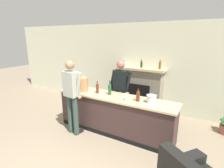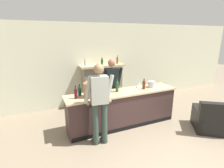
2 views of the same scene
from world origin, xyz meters
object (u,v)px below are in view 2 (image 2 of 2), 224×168
at_px(wine_bottle_burgundy_dark, 80,90).
at_px(person_bartender, 112,87).
at_px(fireplace_stone, 102,84).
at_px(wine_glass_by_dispenser, 139,84).
at_px(armchair_black, 212,121).
at_px(ice_bucket_steel, 152,84).
at_px(wine_bottle_riesling_slim, 106,89).
at_px(copper_dispenser, 89,88).
at_px(wine_bottle_chardonnay_pale, 117,86).
at_px(wine_bottle_rose_blush, 76,93).
at_px(wine_glass_back_row, 137,86).
at_px(potted_plant_corner, 163,91).
at_px(person_customer, 99,101).
at_px(wine_bottle_merlot_tall, 144,84).

bearing_deg(wine_bottle_burgundy_dark, person_bartender, 18.25).
height_order(fireplace_stone, wine_glass_by_dispenser, fireplace_stone).
xyz_separation_m(fireplace_stone, armchair_black, (1.90, -2.82, -0.44)).
bearing_deg(ice_bucket_steel, armchair_black, -49.12).
distance_m(fireplace_stone, wine_bottle_riesling_slim, 1.76).
xyz_separation_m(copper_dispenser, wine_bottle_chardonnay_pale, (0.76, 0.09, -0.06)).
bearing_deg(ice_bucket_steel, person_bartender, 154.00).
xyz_separation_m(wine_bottle_rose_blush, wine_glass_back_row, (1.58, -0.09, -0.01)).
height_order(fireplace_stone, wine_bottle_riesling_slim, fireplace_stone).
distance_m(potted_plant_corner, wine_bottle_chardonnay_pale, 3.03).
bearing_deg(person_bartender, potted_plant_corner, 18.05).
bearing_deg(wine_bottle_chardonnay_pale, fireplace_stone, 83.21).
xyz_separation_m(fireplace_stone, person_bartender, (-0.14, -1.13, 0.25)).
distance_m(person_bartender, ice_bucket_steel, 1.11).
height_order(person_bartender, copper_dispenser, person_bartender).
bearing_deg(person_customer, potted_plant_corner, 29.57).
distance_m(copper_dispenser, wine_bottle_chardonnay_pale, 0.76).
height_order(copper_dispenser, wine_glass_back_row, copper_dispenser).
distance_m(wine_bottle_rose_blush, wine_bottle_burgundy_dark, 0.24).
bearing_deg(copper_dispenser, wine_bottle_riesling_slim, 3.84).
bearing_deg(ice_bucket_steel, wine_bottle_burgundy_dark, 175.42).
xyz_separation_m(wine_bottle_rose_blush, wine_bottle_chardonnay_pale, (1.07, 0.06, 0.01)).
relative_size(potted_plant_corner, wine_bottle_chardonnay_pale, 1.99).
bearing_deg(person_bartender, wine_bottle_riesling_slim, -126.30).
relative_size(fireplace_stone, wine_bottle_chardonnay_pale, 4.88).
relative_size(person_customer, wine_bottle_riesling_slim, 5.82).
distance_m(person_bartender, wine_glass_back_row, 0.77).
height_order(potted_plant_corner, wine_bottle_merlot_tall, wine_bottle_merlot_tall).
relative_size(armchair_black, person_bartender, 0.65).
bearing_deg(potted_plant_corner, wine_bottle_riesling_slim, -155.35).
bearing_deg(copper_dispenser, armchair_black, -21.91).
relative_size(person_customer, wine_bottle_merlot_tall, 6.43).
relative_size(person_customer, person_bartender, 1.04).
bearing_deg(potted_plant_corner, fireplace_stone, 172.92).
bearing_deg(wine_bottle_merlot_tall, armchair_black, -41.04).
bearing_deg(wine_glass_by_dispenser, copper_dispenser, -174.04).
height_order(fireplace_stone, wine_glass_back_row, fireplace_stone).
bearing_deg(copper_dispenser, fireplace_stone, 60.50).
distance_m(armchair_black, person_customer, 2.95).
height_order(armchair_black, person_customer, person_customer).
relative_size(armchair_black, copper_dispenser, 2.65).
bearing_deg(person_bartender, wine_bottle_burgundy_dark, -161.75).
height_order(potted_plant_corner, copper_dispenser, copper_dispenser).
bearing_deg(copper_dispenser, wine_bottle_burgundy_dark, 130.04).
bearing_deg(person_bartender, wine_glass_by_dispenser, -31.27).
height_order(person_bartender, wine_glass_back_row, person_bartender).
relative_size(person_bartender, wine_bottle_rose_blush, 5.57).
relative_size(wine_bottle_chardonnay_pale, wine_glass_by_dispenser, 1.95).
distance_m(potted_plant_corner, person_customer, 3.87).
xyz_separation_m(fireplace_stone, potted_plant_corner, (2.41, -0.30, -0.46)).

